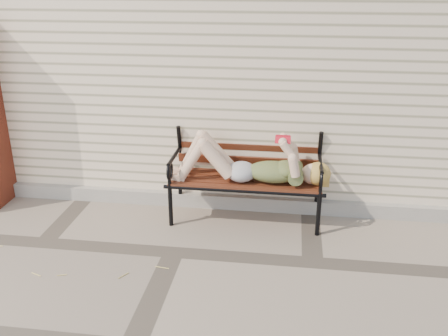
# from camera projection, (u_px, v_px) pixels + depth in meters

# --- Properties ---
(ground) EXTENTS (80.00, 80.00, 0.00)m
(ground) POSITION_uv_depth(u_px,v_px,m) (174.00, 252.00, 4.53)
(ground) COLOR gray
(ground) RESTS_ON ground
(house_wall) EXTENTS (8.00, 4.00, 3.00)m
(house_wall) POSITION_uv_depth(u_px,v_px,m) (220.00, 41.00, 6.74)
(house_wall) COLOR beige
(house_wall) RESTS_ON ground
(foundation_strip) EXTENTS (8.00, 0.10, 0.15)m
(foundation_strip) POSITION_uv_depth(u_px,v_px,m) (194.00, 200.00, 5.40)
(foundation_strip) COLOR #AFA89E
(foundation_strip) RESTS_ON ground
(garden_bench) EXTENTS (1.64, 0.65, 1.06)m
(garden_bench) POSITION_uv_depth(u_px,v_px,m) (247.00, 162.00, 5.00)
(garden_bench) COLOR black
(garden_bench) RESTS_ON ground
(reading_woman) EXTENTS (1.55, 0.35, 0.49)m
(reading_woman) POSITION_uv_depth(u_px,v_px,m) (247.00, 163.00, 4.87)
(reading_woman) COLOR #093840
(reading_woman) RESTS_ON ground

